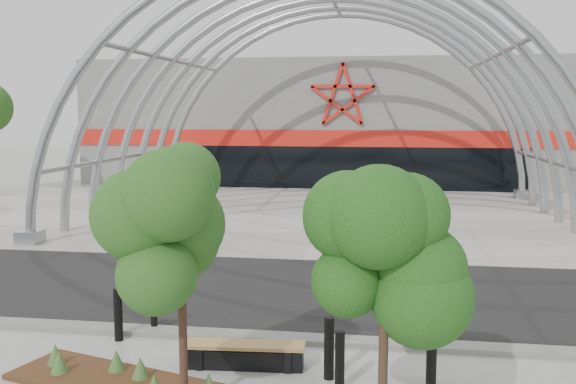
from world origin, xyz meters
TOP-DOWN VIEW (x-y plane):
  - ground at (0.00, 0.00)m, footprint 140.00×140.00m
  - road at (0.00, 3.50)m, footprint 140.00×7.00m
  - forecourt at (0.00, 15.50)m, footprint 60.00×17.00m
  - kerb at (0.00, -0.25)m, footprint 60.00×0.50m
  - arena_building at (0.00, 33.45)m, footprint 34.00×15.24m
  - vault_canopy at (0.00, 15.50)m, footprint 20.80×15.80m
  - planting_bed at (-1.84, -2.86)m, footprint 4.73×2.62m
  - street_tree_0 at (-0.51, -3.66)m, footprint 1.83×1.83m
  - street_tree_1 at (2.61, -4.36)m, footprint 1.67×1.67m
  - bench_0 at (0.05, -1.73)m, footprint 2.28×0.64m
  - bollard_0 at (-2.88, -0.73)m, footprint 0.18×0.18m
  - bollard_1 at (-2.35, -0.07)m, footprint 0.15×0.15m
  - bollard_2 at (1.87, -2.42)m, footprint 0.17×0.17m
  - bollard_3 at (1.65, -2.01)m, footprint 0.18×0.18m
  - bollard_4 at (3.43, -2.20)m, footprint 0.18×0.18m

SIDE VIEW (x-z plane):
  - ground at x=0.00m, z-range 0.00..0.00m
  - road at x=0.00m, z-range 0.00..0.02m
  - vault_canopy at x=0.00m, z-range -10.16..10.20m
  - forecourt at x=0.00m, z-range 0.00..0.04m
  - kerb at x=0.00m, z-range 0.00..0.12m
  - planting_bed at x=-1.84m, z-range -0.12..0.35m
  - bench_0 at x=0.05m, z-range -0.01..0.47m
  - bollard_1 at x=-2.35m, z-range 0.00..0.91m
  - bollard_2 at x=1.87m, z-range 0.00..1.05m
  - bollard_0 at x=-2.88m, z-range 0.00..1.12m
  - bollard_4 at x=3.43m, z-range 0.00..1.12m
  - bollard_3 at x=1.65m, z-range 0.00..1.14m
  - street_tree_1 at x=2.61m, z-range 0.86..4.82m
  - street_tree_0 at x=-0.51m, z-range 0.91..5.09m
  - arena_building at x=0.00m, z-range -0.01..7.99m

